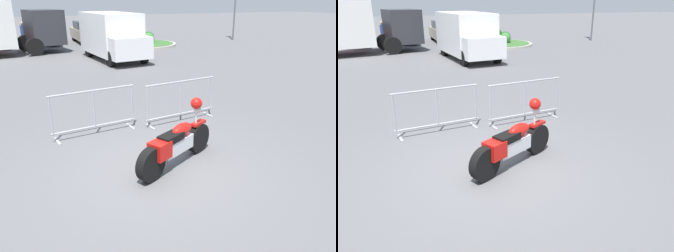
% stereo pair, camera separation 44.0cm
% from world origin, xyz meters
% --- Properties ---
extents(ground_plane, '(120.00, 120.00, 0.00)m').
position_xyz_m(ground_plane, '(0.00, 0.00, 0.00)').
color(ground_plane, '#5B5B5E').
extents(motorcycle, '(1.92, 1.16, 1.19)m').
position_xyz_m(motorcycle, '(0.39, 0.09, 0.45)').
color(motorcycle, black).
rests_on(motorcycle, ground).
extents(crowd_barrier_near, '(2.00, 0.68, 1.07)m').
position_xyz_m(crowd_barrier_near, '(-0.71, 2.22, 0.55)').
color(crowd_barrier_near, '#9EA0A5').
rests_on(crowd_barrier_near, ground).
extents(crowd_barrier_far, '(2.00, 0.68, 1.07)m').
position_xyz_m(crowd_barrier_far, '(1.50, 2.22, 0.55)').
color(crowd_barrier_far, '#9EA0A5').
rests_on(crowd_barrier_far, ground).
extents(delivery_van, '(2.55, 5.20, 2.31)m').
position_xyz_m(delivery_van, '(2.26, 11.96, 1.24)').
color(delivery_van, white).
rests_on(delivery_van, ground).
extents(parked_car_blue, '(1.92, 4.52, 1.52)m').
position_xyz_m(parked_car_blue, '(-0.66, 20.00, 0.77)').
color(parked_car_blue, '#284799').
rests_on(parked_car_blue, ground).
extents(parked_car_tan, '(1.85, 4.34, 1.46)m').
position_xyz_m(parked_car_tan, '(2.36, 19.65, 0.74)').
color(parked_car_tan, tan).
rests_on(parked_car_tan, ground).
extents(pedestrian, '(0.43, 0.43, 1.69)m').
position_xyz_m(pedestrian, '(-1.85, 17.20, 0.92)').
color(pedestrian, '#262838').
rests_on(pedestrian, ground).
extents(planter_island, '(4.61, 4.61, 1.04)m').
position_xyz_m(planter_island, '(5.54, 16.76, 0.24)').
color(planter_island, '#ADA89E').
rests_on(planter_island, ground).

